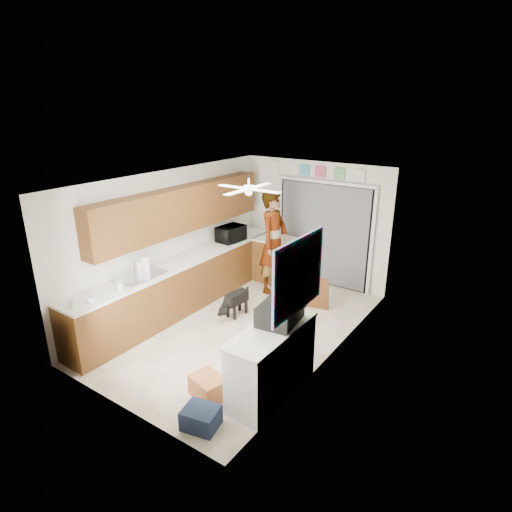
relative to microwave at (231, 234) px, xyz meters
The scene contains 41 objects.
floor 2.12m from the microwave, 46.68° to the right, with size 5.00×5.00×0.00m, color beige.
ceiling 2.29m from the microwave, 46.68° to the right, with size 5.00×5.00×0.00m, color white.
wall_back 1.72m from the microwave, 43.44° to the left, with size 3.20×3.20×0.00m, color white.
wall_front 4.02m from the microwave, 71.94° to the right, with size 3.20×3.20×0.00m, color white.
wall_left 1.38m from the microwave, 105.02° to the right, with size 5.00×5.00×0.00m, color white.
wall_right 3.14m from the microwave, 24.90° to the right, with size 5.00×5.00×0.00m, color white.
left_base_cabinets 1.47m from the microwave, 92.36° to the right, with size 0.60×4.80×0.90m, color brown.
left_countertop 1.33m from the microwave, 91.93° to the right, with size 0.62×4.80×0.04m, color white.
upper_cabinets 1.34m from the microwave, 99.84° to the right, with size 0.32×4.00×0.80m, color brown.
sink_basin 2.33m from the microwave, 91.10° to the right, with size 0.50×0.76×0.06m, color silver.
faucet 2.33m from the microwave, 95.77° to the right, with size 0.03×0.03×0.22m, color silver.
peninsula_base 1.20m from the microwave, 42.34° to the left, with size 1.00×0.60×0.90m, color brown.
peninsula_top 1.02m from the microwave, 42.34° to the left, with size 1.04×0.64×0.04m, color white.
back_opening_recess 1.89m from the microwave, 37.54° to the left, with size 2.00×0.06×2.10m, color black.
curtain_panel 1.86m from the microwave, 36.57° to the left, with size 1.90×0.03×2.05m, color slate.
door_trim_left 1.22m from the microwave, 66.98° to the left, with size 0.06×0.04×2.10m, color white.
door_trim_right 2.75m from the microwave, 23.99° to the left, with size 0.06×0.04×2.10m, color white.
door_trim_head 2.13m from the microwave, 36.81° to the left, with size 2.10×0.04×0.06m, color white.
header_frame_1 1.94m from the microwave, 49.10° to the left, with size 0.22×0.02×0.22m, color #479FBF.
header_frame_2 2.14m from the microwave, 40.50° to the left, with size 0.22×0.02×0.22m, color #CC4C71.
header_frame_3 2.41m from the microwave, 33.36° to the left, with size 0.22×0.02×0.22m, color #63AD6F.
header_frame_4 2.72m from the microwave, 28.18° to the left, with size 0.22×0.02×0.22m, color silver.
route66_sign 1.69m from the microwave, 75.58° to the left, with size 0.22×0.02×0.26m, color silver.
right_counter_base 3.68m from the microwave, 44.16° to the right, with size 0.50×1.40×0.90m, color white.
right_counter_top 3.62m from the microwave, 44.27° to the right, with size 0.54×1.44×0.04m, color white.
abstract_painting 3.70m from the microwave, 39.40° to the right, with size 0.03×1.15×0.95m, color #E152C0.
ceiling_fan 2.07m from the microwave, 41.98° to the right, with size 1.14×1.14×0.24m, color white.
microwave is the anchor object (origin of this frame).
soap_bottle 2.23m from the microwave, 94.53° to the right, with size 0.11×0.11×0.29m, color silver.
cup 3.35m from the microwave, 88.33° to the right, with size 0.13×0.13×0.10m, color white.
jar_a 2.84m from the microwave, 87.84° to the right, with size 0.09×0.09×0.13m, color silver.
jar_b 3.57m from the microwave, 89.70° to the right, with size 0.08×0.08×0.12m, color silver.
paper_towel_roll 2.15m from the microwave, 92.75° to the right, with size 0.14×0.14×0.29m, color white.
suitcase 3.45m from the microwave, 41.91° to the right, with size 0.45×0.60×0.26m, color black.
suitcase_rim 3.45m from the microwave, 41.91° to the right, with size 0.44×0.58×0.02m, color yellow.
suitcase_lid 3.27m from the microwave, 38.11° to the right, with size 0.42×0.03×0.50m, color black.
cardboard_box 3.75m from the microwave, 57.20° to the right, with size 0.45×0.34×0.28m, color #9E5631.
navy_crate 4.29m from the microwave, 57.39° to the right, with size 0.41×0.34×0.25m, color #161F37.
cabinet_door_panel 2.13m from the microwave, ahead, with size 0.45×0.03×0.67m, color brown.
man 0.90m from the microwave, 14.77° to the left, with size 0.74×0.49×2.04m, color white.
dog 1.63m from the microwave, 48.60° to the right, with size 0.27×0.63×0.49m, color black.
Camera 1 is at (3.83, -5.16, 3.60)m, focal length 30.00 mm.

